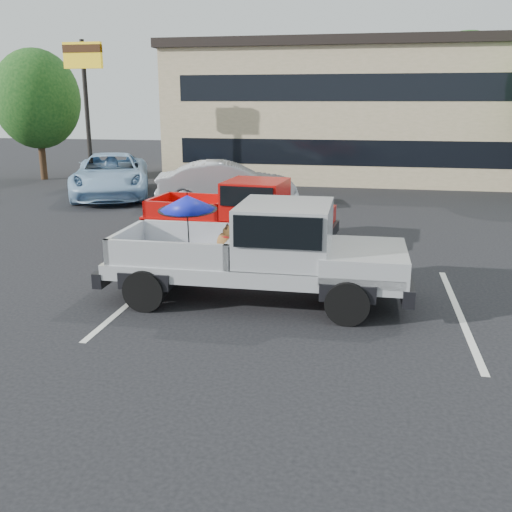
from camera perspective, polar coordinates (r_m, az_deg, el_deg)
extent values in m
plane|color=black|center=(8.97, 2.03, -8.89)|extent=(90.00, 90.00, 0.00)
cube|color=silver|center=(11.54, -11.28, -3.56)|extent=(0.12, 5.00, 0.01)
cube|color=silver|center=(10.88, 19.62, -5.35)|extent=(0.12, 5.00, 0.01)
cube|color=tan|center=(29.11, 12.76, 13.60)|extent=(20.00, 8.00, 6.00)
cube|color=black|center=(29.20, 13.13, 19.68)|extent=(20.40, 8.40, 0.40)
cube|color=black|center=(25.22, 12.78, 9.97)|extent=(18.00, 0.08, 1.10)
cube|color=black|center=(25.13, 13.16, 16.10)|extent=(18.00, 0.08, 1.10)
cylinder|color=black|center=(24.79, -16.51, 13.12)|extent=(0.18, 0.18, 6.00)
cube|color=yellow|center=(24.84, -16.94, 18.65)|extent=(1.60, 0.18, 1.00)
cube|color=#381E0C|center=(24.86, -16.99, 19.22)|extent=(1.60, 0.22, 0.30)
cylinder|color=#332114|center=(29.46, -20.60, 9.53)|extent=(0.32, 0.32, 2.42)
ellipsoid|color=#113E14|center=(29.35, -21.07, 14.44)|extent=(3.96, 3.96, 4.55)
cylinder|color=#332114|center=(32.52, 19.63, 10.46)|extent=(0.32, 0.32, 2.86)
ellipsoid|color=#113E14|center=(32.45, 20.11, 15.71)|extent=(4.68, 4.68, 5.38)
cylinder|color=black|center=(10.45, -11.05, -3.38)|extent=(0.76, 0.28, 0.76)
cylinder|color=black|center=(12.10, -7.90, -0.66)|extent=(0.76, 0.28, 0.76)
cylinder|color=black|center=(9.76, 9.11, -4.64)|extent=(0.76, 0.28, 0.76)
cylinder|color=black|center=(11.50, 9.39, -1.56)|extent=(0.76, 0.28, 0.76)
cube|color=silver|center=(10.71, -0.07, -1.00)|extent=(5.40, 1.95, 0.28)
cube|color=silver|center=(10.48, 10.74, -0.44)|extent=(1.51, 1.93, 0.46)
cube|color=black|center=(10.62, 14.69, -2.61)|extent=(0.21, 1.96, 0.30)
cube|color=black|center=(11.56, -13.59, -1.08)|extent=(0.19, 1.96, 0.28)
cube|color=silver|center=(10.45, 2.90, 2.43)|extent=(1.66, 1.85, 1.05)
cube|color=black|center=(10.41, 2.91, 3.50)|extent=(1.51, 1.95, 0.55)
cube|color=black|center=(11.04, -7.49, -0.31)|extent=(2.31, 1.85, 0.10)
cube|color=silver|center=(11.77, -6.24, 2.22)|extent=(2.30, 0.11, 0.50)
cube|color=silver|center=(10.17, -9.04, 0.03)|extent=(2.30, 0.11, 0.50)
cube|color=silver|center=(11.35, -12.83, 1.43)|extent=(0.11, 1.84, 0.50)
cube|color=silver|center=(10.68, -1.92, 0.95)|extent=(0.11, 1.84, 0.50)
ellipsoid|color=brown|center=(10.74, -4.00, 0.42)|extent=(0.44, 0.37, 0.29)
cylinder|color=brown|center=(10.62, -2.86, 0.08)|extent=(0.06, 0.06, 0.22)
cylinder|color=brown|center=(10.76, -2.68, 0.28)|extent=(0.06, 0.06, 0.22)
ellipsoid|color=brown|center=(10.65, -3.21, 1.33)|extent=(0.28, 0.25, 0.39)
cylinder|color=red|center=(10.62, -3.13, 1.99)|extent=(0.19, 0.19, 0.04)
sphere|color=brown|center=(10.59, -2.80, 2.46)|extent=(0.21, 0.21, 0.21)
cone|color=black|center=(10.56, -2.17, 2.34)|extent=(0.15, 0.10, 0.10)
cone|color=black|center=(10.51, -2.97, 2.98)|extent=(0.07, 0.07, 0.11)
cone|color=black|center=(10.62, -2.83, 3.10)|extent=(0.07, 0.07, 0.11)
cylinder|color=brown|center=(10.80, -4.83, 0.00)|extent=(0.26, 0.05, 0.09)
cylinder|color=black|center=(10.75, -6.78, 2.45)|extent=(0.02, 0.10, 1.05)
cone|color=#151DBE|center=(10.64, -6.88, 5.31)|extent=(1.10, 1.12, 0.36)
cylinder|color=black|center=(10.62, -6.90, 6.17)|extent=(0.02, 0.02, 0.10)
cylinder|color=black|center=(10.67, -6.85, 4.63)|extent=(1.10, 1.10, 0.09)
cylinder|color=black|center=(15.01, -8.86, 2.28)|extent=(0.70, 0.31, 0.68)
cylinder|color=black|center=(16.50, -6.47, 3.54)|extent=(0.70, 0.31, 0.68)
cylinder|color=black|center=(13.99, 3.31, 1.49)|extent=(0.70, 0.31, 0.68)
cylinder|color=black|center=(15.57, 4.66, 2.88)|extent=(0.70, 0.31, 0.68)
cube|color=#BC0D0A|center=(15.12, -1.83, 3.56)|extent=(4.99, 2.15, 0.25)
cube|color=#BC0D0A|center=(14.64, 4.92, 3.88)|extent=(1.50, 1.84, 0.41)
cube|color=black|center=(14.60, 7.49, 2.40)|extent=(0.34, 1.78, 0.27)
cube|color=black|center=(16.07, -10.29, 3.47)|extent=(0.32, 1.77, 0.25)
cube|color=#BC0D0A|center=(14.86, -0.02, 5.77)|extent=(1.63, 1.78, 0.95)
cube|color=black|center=(14.83, -0.02, 6.46)|extent=(1.50, 1.86, 0.50)
cube|color=black|center=(15.55, -6.43, 4.01)|extent=(2.21, 1.84, 0.09)
cube|color=#BC0D0A|center=(16.21, -5.41, 5.47)|extent=(2.07, 0.27, 0.45)
cube|color=#BC0D0A|center=(14.79, -7.61, 4.45)|extent=(2.07, 0.27, 0.45)
cube|color=#BC0D0A|center=(15.90, -9.78, 5.12)|extent=(0.24, 1.66, 0.45)
cube|color=#BC0D0A|center=(15.15, -2.98, 4.83)|extent=(0.24, 1.66, 0.45)
imported|color=#A1A3A8|center=(20.29, -2.92, 7.15)|extent=(5.18, 2.89, 1.62)
imported|color=#96BDDF|center=(23.31, -14.27, 7.83)|extent=(4.78, 6.62, 1.67)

